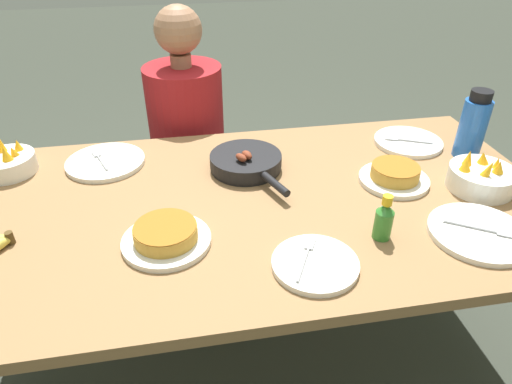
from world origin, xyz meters
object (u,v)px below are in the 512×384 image
Objects in this scene: empty_plate_near_front at (106,162)px; empty_plate_far_left at (315,264)px; fruit_bowl_citrus at (481,177)px; water_bottle at (473,126)px; empty_plate_mid_edge at (408,142)px; fruit_bowl_mango at (6,162)px; empty_plate_far_right at (479,233)px; frittata_plate_center at (166,236)px; hot_sauce_bottle at (384,220)px; skillet at (245,162)px; person_figure at (190,166)px; frittata_plate_side at (394,175)px.

empty_plate_near_front and empty_plate_far_left have the same top height.
water_bottle is at bearing 69.02° from fruit_bowl_citrus.
fruit_bowl_mango is at bearing 178.36° from empty_plate_mid_edge.
empty_plate_far_left is at bearing -35.66° from fruit_bowl_mango.
empty_plate_near_front is at bearing 131.91° from empty_plate_far_left.
empty_plate_far_left is at bearing -174.93° from empty_plate_far_right.
empty_plate_near_front and empty_plate_mid_edge have the same top height.
empty_plate_far_left is at bearing -48.09° from empty_plate_near_front.
empty_plate_far_right is 0.26m from fruit_bowl_citrus.
frittata_plate_center is 1.77× the size of hot_sauce_bottle.
water_bottle reaches higher than fruit_bowl_citrus.
skillet is 0.59m from person_figure.
empty_plate_far_right is at bearing -52.35° from person_figure.
empty_plate_near_front is at bearing 113.14° from frittata_plate_center.
frittata_plate_side is at bearing 49.10° from skillet.
person_figure reaches higher than hot_sauce_bottle.
person_figure is at bearing 32.11° from fruit_bowl_mango.
empty_plate_mid_edge is at bearing -2.06° from empty_plate_near_front.
skillet is at bearing 161.00° from fruit_bowl_citrus.
person_figure is at bearing 139.89° from fruit_bowl_citrus.
fruit_bowl_citrus is (0.25, -0.08, 0.01)m from frittata_plate_side.
empty_plate_far_right is (0.11, -0.30, -0.02)m from frittata_plate_side.
frittata_plate_side is at bearing -124.43° from empty_plate_mid_edge.
empty_plate_far_right is at bearing -29.45° from empty_plate_near_front.
person_figure reaches higher than empty_plate_far_left.
empty_plate_mid_edge is (0.62, 0.08, -0.02)m from skillet.
fruit_bowl_mango is at bearing 153.28° from hot_sauce_bottle.
skillet is at bearing 52.62° from frittata_plate_center.
fruit_bowl_mango is (-1.23, 0.28, 0.01)m from frittata_plate_side.
frittata_plate_side is 0.96m from empty_plate_near_front.
hot_sauce_bottle reaches higher than fruit_bowl_mango.
empty_plate_near_front is 1.18m from empty_plate_far_right.
skillet is at bearing 177.21° from water_bottle.
fruit_bowl_mango is (-0.31, 0.00, 0.03)m from empty_plate_near_front.
skillet is 0.51m from empty_plate_far_left.
frittata_plate_side is 0.32m from empty_plate_far_right.
skillet reaches higher than empty_plate_far_right.
frittata_plate_side is 0.93× the size of water_bottle.
frittata_plate_side is 0.84× the size of empty_plate_near_front.
frittata_plate_side is at bearing -12.95° from fruit_bowl_mango.
empty_plate_far_left is (0.56, -0.62, 0.00)m from empty_plate_near_front.
fruit_bowl_citrus is at bearing -13.80° from fruit_bowl_mango.
skillet is at bearing 140.76° from empty_plate_far_right.
empty_plate_near_front is at bearing -127.49° from person_figure.
empty_plate_near_front is 0.94m from hot_sauce_bottle.
empty_plate_far_right is at bearing -23.49° from fruit_bowl_mango.
skillet is 1.77× the size of fruit_bowl_citrus.
skillet is at bearing 100.62° from empty_plate_far_left.
empty_plate_far_left and empty_plate_mid_edge have the same top height.
empty_plate_mid_edge is 1.22× the size of fruit_bowl_citrus.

